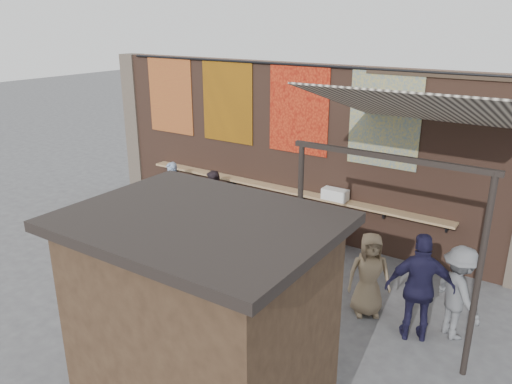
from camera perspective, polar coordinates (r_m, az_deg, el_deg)
ground at (r=10.53m, az=-3.77°, el=-8.76°), size 70.00×70.00×0.00m
brick_wall at (r=11.91m, az=4.00°, el=4.92°), size 10.00×0.40×4.00m
pier_left at (r=15.13m, az=-13.42°, el=7.51°), size 0.50×0.50×4.00m
eating_counter at (r=11.86m, az=3.00°, el=0.34°), size 8.00×0.32×0.05m
shelf_box at (r=11.18m, az=9.04°, el=-0.28°), size 0.58×0.27×0.25m
tapestry_redgold at (r=13.68m, az=-9.76°, el=10.82°), size 1.50×0.02×2.00m
tapestry_sun at (r=12.46m, az=-3.29°, el=10.26°), size 1.50×0.02×2.00m
tapestry_orange at (r=11.37m, az=4.87°, el=9.36°), size 1.50×0.02×2.00m
tapestry_multi at (r=10.56m, az=14.46°, el=8.07°), size 1.50×0.02×2.00m
hang_rail at (r=11.39m, az=3.63°, el=14.38°), size 9.50×0.06×0.06m
scooter_stool_0 at (r=13.45m, az=-7.97°, el=-0.89°), size 0.34×0.74×0.71m
scooter_stool_1 at (r=13.06m, az=-6.42°, el=-1.14°), size 0.39×0.88×0.83m
scooter_stool_2 at (r=12.72m, az=-4.46°, el=-1.74°), size 0.38×0.83×0.79m
scooter_stool_3 at (r=12.36m, az=-2.09°, el=-2.37°), size 0.37×0.82×0.78m
scooter_stool_4 at (r=12.11m, az=0.37°, el=-3.06°), size 0.33×0.73×0.69m
scooter_stool_5 at (r=11.77m, az=2.77°, el=-3.58°), size 0.36×0.79×0.75m
scooter_stool_6 at (r=11.52m, az=5.04°, el=-4.26°), size 0.34×0.76×0.72m
scooter_stool_7 at (r=11.30m, az=7.69°, el=-4.65°), size 0.37×0.83×0.79m
diner_left at (r=12.82m, az=-9.54°, el=0.01°), size 0.61×0.45×1.54m
diner_right at (r=12.20m, az=-4.71°, el=-0.97°), size 0.78×0.64×1.48m
shopper_navy at (r=8.41m, az=18.23°, el=-10.37°), size 1.17×0.86×1.84m
shopper_grey at (r=8.73m, az=22.12°, el=-10.63°), size 1.15×1.13×1.59m
shopper_tan at (r=8.92m, az=12.80°, el=-9.17°), size 0.89×0.81×1.52m
market_stall at (r=6.12m, az=-6.02°, el=-16.14°), size 2.60×1.96×2.80m
stall_roof at (r=5.41m, az=-6.56°, el=-3.40°), size 2.91×2.25×0.12m
stall_sign at (r=6.48m, az=-0.56°, el=-7.37°), size 1.20×0.05×0.50m
stall_shelf at (r=6.99m, az=-0.53°, el=-14.79°), size 2.15×0.12×0.06m
awning_canvas at (r=8.62m, az=18.63°, el=9.00°), size 3.20×3.28×0.97m
awning_ledger at (r=10.10m, az=21.46°, el=12.35°), size 3.30×0.08×0.12m
awning_header at (r=7.32m, az=14.93°, el=3.89°), size 3.00×0.08×0.08m
awning_post_left at (r=8.36m, az=4.97°, el=-4.74°), size 0.09×0.09×3.10m
awning_post_right at (r=7.56m, az=24.05°, el=-9.18°), size 0.09×0.09×3.10m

